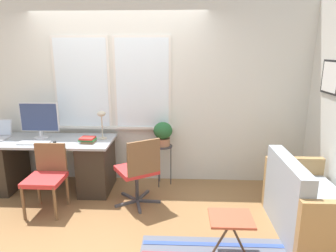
% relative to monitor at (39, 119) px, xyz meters
% --- Properties ---
extents(ground_plane, '(14.00, 14.00, 0.00)m').
position_rel_monitor_xyz_m(ground_plane, '(1.09, -0.45, -1.02)').
color(ground_plane, olive).
extents(wall_back_with_window, '(9.00, 0.12, 2.70)m').
position_rel_monitor_xyz_m(wall_back_with_window, '(1.08, 0.37, 0.34)').
color(wall_back_with_window, silver).
rests_on(wall_back_with_window, ground_plane).
extents(desk, '(1.83, 0.74, 0.75)m').
position_rel_monitor_xyz_m(desk, '(0.12, -0.08, -0.62)').
color(desk, '#9EA3A8').
rests_on(desk, ground_plane).
extents(monitor, '(0.54, 0.20, 0.51)m').
position_rel_monitor_xyz_m(monitor, '(0.00, 0.00, 0.00)').
color(monitor, silver).
rests_on(monitor, desk).
extents(keyboard, '(0.41, 0.15, 0.02)m').
position_rel_monitor_xyz_m(keyboard, '(0.02, -0.26, -0.26)').
color(keyboard, silver).
rests_on(keyboard, desk).
extents(mouse, '(0.04, 0.07, 0.03)m').
position_rel_monitor_xyz_m(mouse, '(0.29, -0.24, -0.26)').
color(mouse, black).
rests_on(mouse, desk).
extents(desk_lamp, '(0.12, 0.12, 0.40)m').
position_rel_monitor_xyz_m(desk_lamp, '(0.88, 0.01, 0.03)').
color(desk_lamp, '#BCB299').
rests_on(desk_lamp, desk).
extents(book_stack, '(0.22, 0.19, 0.08)m').
position_rel_monitor_xyz_m(book_stack, '(0.73, -0.18, -0.23)').
color(book_stack, olive).
rests_on(book_stack, desk).
extents(desk_chair_wooden, '(0.44, 0.45, 0.83)m').
position_rel_monitor_xyz_m(desk_chair_wooden, '(0.34, -0.65, -0.56)').
color(desk_chair_wooden, brown).
rests_on(desk_chair_wooden, ground_plane).
extents(office_chair_swivel, '(0.63, 0.64, 0.92)m').
position_rel_monitor_xyz_m(office_chair_swivel, '(1.46, -0.47, -0.53)').
color(office_chair_swivel, '#47474C').
rests_on(office_chair_swivel, ground_plane).
extents(couch_loveseat, '(0.71, 1.21, 0.84)m').
position_rel_monitor_xyz_m(couch_loveseat, '(3.38, -1.00, -0.72)').
color(couch_loveseat, '#9EA8B2').
rests_on(couch_loveseat, ground_plane).
extents(plant_stand, '(0.27, 0.27, 0.61)m').
position_rel_monitor_xyz_m(plant_stand, '(1.73, 0.14, -0.47)').
color(plant_stand, '#333338').
rests_on(plant_stand, ground_plane).
extents(potted_plant, '(0.27, 0.27, 0.35)m').
position_rel_monitor_xyz_m(potted_plant, '(1.73, 0.14, -0.21)').
color(potted_plant, '#9E6B4C').
rests_on(potted_plant, plant_stand).
extents(folding_stool, '(0.41, 0.35, 0.42)m').
position_rel_monitor_xyz_m(folding_stool, '(2.48, -1.43, -0.64)').
color(folding_stool, '#B24C33').
rests_on(folding_stool, ground_plane).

